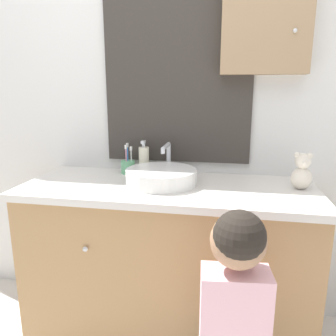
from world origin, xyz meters
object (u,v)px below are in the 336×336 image
at_px(soap_dispenser, 144,160).
at_px(teddy_bear, 302,172).
at_px(toothbrush_holder, 128,166).
at_px(sink_basin, 162,176).
at_px(child_figure, 235,311).

distance_m(soap_dispenser, teddy_bear, 0.83).
relative_size(toothbrush_holder, soap_dispenser, 0.90).
relative_size(sink_basin, teddy_bear, 2.29).
height_order(sink_basin, teddy_bear, sink_basin).
bearing_deg(soap_dispenser, child_figure, -54.76).
distance_m(toothbrush_holder, teddy_bear, 0.92).
bearing_deg(child_figure, teddy_bear, 62.22).
height_order(toothbrush_holder, child_figure, toothbrush_holder).
distance_m(sink_basin, teddy_bear, 0.68).
height_order(soap_dispenser, child_figure, soap_dispenser).
xyz_separation_m(sink_basin, teddy_bear, (0.68, 0.03, 0.04)).
relative_size(toothbrush_holder, child_figure, 0.18).
bearing_deg(teddy_bear, toothbrush_holder, 170.91).
relative_size(sink_basin, soap_dispenser, 2.15).
relative_size(soap_dispenser, child_figure, 0.20).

